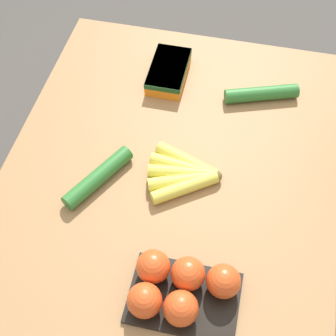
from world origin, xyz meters
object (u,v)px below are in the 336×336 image
(carrot_bag, at_px, (169,71))
(cucumber_far, at_px, (98,177))
(banana_bunch, at_px, (185,174))
(cucumber_near, at_px, (261,94))
(tomato_pack, at_px, (179,287))

(carrot_bag, relative_size, cucumber_far, 0.90)
(banana_bunch, bearing_deg, cucumber_far, -74.43)
(carrot_bag, distance_m, cucumber_near, 0.31)
(carrot_bag, height_order, cucumber_near, carrot_bag)
(tomato_pack, height_order, carrot_bag, tomato_pack)
(cucumber_near, bearing_deg, cucumber_far, -44.41)
(carrot_bag, bearing_deg, banana_bunch, 18.84)
(banana_bunch, distance_m, cucumber_near, 0.39)
(carrot_bag, bearing_deg, tomato_pack, 14.33)
(carrot_bag, relative_size, cucumber_near, 0.86)
(cucumber_near, bearing_deg, carrot_bag, -95.68)
(tomato_pack, distance_m, cucumber_near, 0.69)
(cucumber_near, bearing_deg, banana_bunch, -26.66)
(banana_bunch, distance_m, cucumber_far, 0.24)
(banana_bunch, relative_size, tomato_pack, 0.80)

